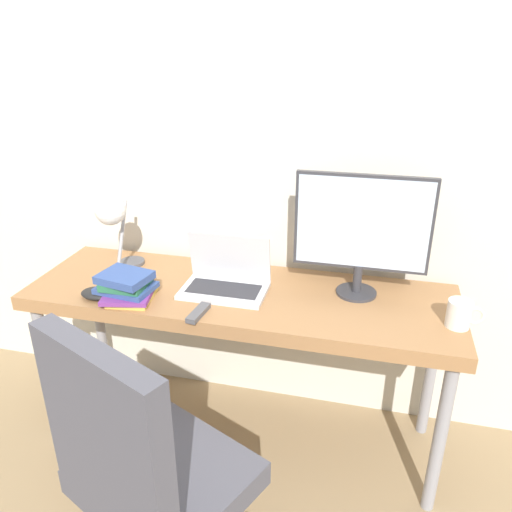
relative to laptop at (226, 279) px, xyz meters
name	(u,v)px	position (x,y,z in m)	size (l,w,h in m)	color
ground_plane	(225,477)	(0.06, -0.28, -0.81)	(12.00, 12.00, 0.00)	#937A56
wall_back	(259,147)	(0.06, 0.35, 0.49)	(8.00, 0.05, 2.60)	beige
desk	(240,305)	(0.06, 0.00, -0.12)	(1.79, 0.56, 0.76)	#996B42
laptop	(226,279)	(0.00, 0.00, 0.00)	(0.35, 0.22, 0.23)	silver
monitor	(362,228)	(0.53, 0.10, 0.24)	(0.53, 0.17, 0.50)	#333338
desk_lamp	(113,216)	(-0.50, 0.02, 0.23)	(0.13, 0.26, 0.38)	#4C4C51
office_chair	(142,466)	(-0.02, -0.79, -0.25)	(0.64, 0.63, 1.04)	black
book_stack	(127,286)	(-0.36, -0.17, 0.01)	(0.24, 0.23, 0.12)	gold
tv_remote	(198,313)	(-0.04, -0.23, -0.04)	(0.06, 0.14, 0.02)	#4C4C51
mug	(460,314)	(0.91, -0.07, 0.00)	(0.13, 0.09, 0.10)	silver
game_controller	(98,294)	(-0.48, -0.20, -0.03)	(0.14, 0.10, 0.04)	black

